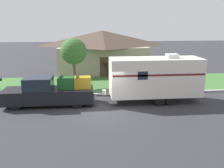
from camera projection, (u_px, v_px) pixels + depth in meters
The scene contains 7 objects.
ground_plane at pixel (106, 111), 16.33m from camera, with size 120.00×120.00×0.00m, color #2D2D33.
curb_strip at pixel (102, 94), 19.93m from camera, with size 80.00×0.30×0.14m.
lawn_strip at pixel (100, 84), 23.47m from camera, with size 80.00×7.00×0.03m.
house_across_street at pixel (102, 50), 28.98m from camera, with size 10.65×6.81×4.74m.
pickup_truck at pixel (50, 92), 17.38m from camera, with size 6.29×2.04×2.10m.
travel_trailer at pixel (155, 77), 17.92m from camera, with size 7.48×2.22×3.48m.
tree_in_yard at pixel (74, 52), 21.32m from camera, with size 2.25×2.25×4.36m.
Camera 1 is at (-1.23, -15.37, 5.69)m, focal length 40.00 mm.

